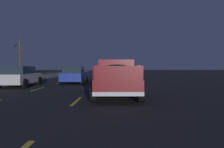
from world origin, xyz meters
name	(u,v)px	position (x,y,z in m)	size (l,w,h in m)	color
ground	(88,79)	(27.00, 0.00, 0.00)	(144.00, 144.00, 0.00)	black
sidewalk_shoulder	(29,78)	(27.00, 7.45, 0.06)	(108.00, 4.00, 0.12)	slate
lane_markings	(69,77)	(29.99, 3.07, 0.00)	(108.00, 7.04, 0.01)	yellow
pickup_truck	(116,77)	(10.66, -3.50, 0.98)	(5.46, 2.36, 1.87)	maroon
sedan_silver	(20,76)	(15.90, 3.72, 0.78)	(4.42, 2.05, 1.54)	#B2B5BA
sedan_blue	(74,75)	(19.02, 0.21, 0.78)	(4.44, 2.08, 1.54)	navy
bare_tree_far	(20,57)	(34.19, 11.75, 3.08)	(0.49, 1.80, 5.92)	#423323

